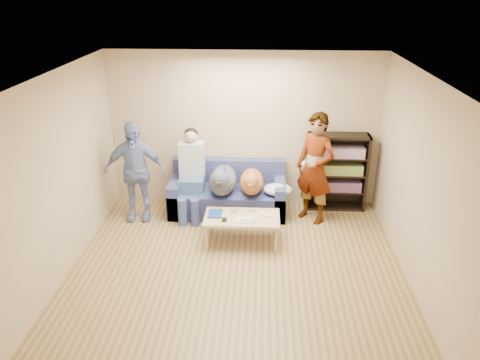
# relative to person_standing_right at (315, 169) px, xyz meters

# --- Properties ---
(ground) EXTENTS (5.00, 5.00, 0.00)m
(ground) POSITION_rel_person_standing_right_xyz_m (-1.14, -1.85, -0.89)
(ground) COLOR brown
(ground) RESTS_ON ground
(ceiling) EXTENTS (5.00, 5.00, 0.00)m
(ceiling) POSITION_rel_person_standing_right_xyz_m (-1.14, -1.85, 1.71)
(ceiling) COLOR white
(ceiling) RESTS_ON ground
(wall_back) EXTENTS (4.50, 0.00, 4.50)m
(wall_back) POSITION_rel_person_standing_right_xyz_m (-1.14, 0.65, 0.41)
(wall_back) COLOR tan
(wall_back) RESTS_ON ground
(wall_front) EXTENTS (4.50, 0.00, 4.50)m
(wall_front) POSITION_rel_person_standing_right_xyz_m (-1.14, -4.35, 0.41)
(wall_front) COLOR tan
(wall_front) RESTS_ON ground
(wall_left) EXTENTS (0.00, 5.00, 5.00)m
(wall_left) POSITION_rel_person_standing_right_xyz_m (-3.39, -1.85, 0.41)
(wall_left) COLOR tan
(wall_left) RESTS_ON ground
(wall_right) EXTENTS (0.00, 5.00, 5.00)m
(wall_right) POSITION_rel_person_standing_right_xyz_m (1.11, -1.85, 0.41)
(wall_right) COLOR tan
(wall_right) RESTS_ON ground
(blanket) EXTENTS (0.46, 0.39, 0.16)m
(blanket) POSITION_rel_person_standing_right_xyz_m (-0.57, 0.02, -0.38)
(blanket) COLOR silver
(blanket) RESTS_ON sofa
(person_standing_right) EXTENTS (0.77, 0.74, 1.78)m
(person_standing_right) POSITION_rel_person_standing_right_xyz_m (0.00, 0.00, 0.00)
(person_standing_right) COLOR gray
(person_standing_right) RESTS_ON ground
(person_standing_left) EXTENTS (0.99, 0.47, 1.64)m
(person_standing_left) POSITION_rel_person_standing_right_xyz_m (-2.84, -0.10, -0.07)
(person_standing_left) COLOR #7888C1
(person_standing_left) RESTS_ON ground
(held_controller) EXTENTS (0.08, 0.13, 0.03)m
(held_controller) POSITION_rel_person_standing_right_xyz_m (-0.20, -0.20, 0.17)
(held_controller) COLOR silver
(held_controller) RESTS_ON person_standing_right
(notebook_blue) EXTENTS (0.20, 0.26, 0.03)m
(notebook_blue) POSITION_rel_person_standing_right_xyz_m (-1.50, -0.73, -0.46)
(notebook_blue) COLOR navy
(notebook_blue) RESTS_ON coffee_table
(papers) EXTENTS (0.26, 0.20, 0.02)m
(papers) POSITION_rel_person_standing_right_xyz_m (-1.05, -0.88, -0.46)
(papers) COLOR silver
(papers) RESTS_ON coffee_table
(magazine) EXTENTS (0.22, 0.17, 0.01)m
(magazine) POSITION_rel_person_standing_right_xyz_m (-1.02, -0.86, -0.45)
(magazine) COLOR #BDB697
(magazine) RESTS_ON coffee_table
(camera_silver) EXTENTS (0.11, 0.06, 0.05)m
(camera_silver) POSITION_rel_person_standing_right_xyz_m (-1.22, -0.66, -0.45)
(camera_silver) COLOR #AAAAAF
(camera_silver) RESTS_ON coffee_table
(controller_a) EXTENTS (0.04, 0.13, 0.03)m
(controller_a) POSITION_rel_person_standing_right_xyz_m (-0.82, -0.68, -0.46)
(controller_a) COLOR white
(controller_a) RESTS_ON coffee_table
(controller_b) EXTENTS (0.09, 0.06, 0.03)m
(controller_b) POSITION_rel_person_standing_right_xyz_m (-0.74, -0.76, -0.46)
(controller_b) COLOR silver
(controller_b) RESTS_ON coffee_table
(headphone_cup_a) EXTENTS (0.07, 0.07, 0.02)m
(headphone_cup_a) POSITION_rel_person_standing_right_xyz_m (-0.90, -0.80, -0.46)
(headphone_cup_a) COLOR silver
(headphone_cup_a) RESTS_ON coffee_table
(headphone_cup_b) EXTENTS (0.07, 0.07, 0.02)m
(headphone_cup_b) POSITION_rel_person_standing_right_xyz_m (-0.90, -0.72, -0.46)
(headphone_cup_b) COLOR silver
(headphone_cup_b) RESTS_ON coffee_table
(pen_orange) EXTENTS (0.13, 0.06, 0.01)m
(pen_orange) POSITION_rel_person_standing_right_xyz_m (-1.12, -0.94, -0.47)
(pen_orange) COLOR #C6771C
(pen_orange) RESTS_ON coffee_table
(pen_black) EXTENTS (0.13, 0.08, 0.01)m
(pen_black) POSITION_rel_person_standing_right_xyz_m (-0.98, -0.60, -0.47)
(pen_black) COLOR black
(pen_black) RESTS_ON coffee_table
(wallet) EXTENTS (0.07, 0.12, 0.02)m
(wallet) POSITION_rel_person_standing_right_xyz_m (-1.35, -0.90, -0.46)
(wallet) COLOR black
(wallet) RESTS_ON coffee_table
(sofa) EXTENTS (1.90, 0.85, 0.82)m
(sofa) POSITION_rel_person_standing_right_xyz_m (-1.39, 0.24, -0.61)
(sofa) COLOR #515B93
(sofa) RESTS_ON ground
(person_seated) EXTENTS (0.40, 0.73, 1.47)m
(person_seated) POSITION_rel_person_standing_right_xyz_m (-1.97, 0.12, -0.12)
(person_seated) COLOR #426892
(person_seated) RESTS_ON sofa
(dog_gray) EXTENTS (0.44, 1.26, 0.64)m
(dog_gray) POSITION_rel_person_standing_right_xyz_m (-1.46, 0.01, -0.24)
(dog_gray) COLOR #53555E
(dog_gray) RESTS_ON sofa
(dog_tan) EXTENTS (0.38, 1.15, 0.56)m
(dog_tan) POSITION_rel_person_standing_right_xyz_m (-0.99, 0.04, -0.27)
(dog_tan) COLOR #B26836
(dog_tan) RESTS_ON sofa
(coffee_table) EXTENTS (1.10, 0.60, 0.42)m
(coffee_table) POSITION_rel_person_standing_right_xyz_m (-1.10, -0.78, -0.52)
(coffee_table) COLOR tan
(coffee_table) RESTS_ON ground
(bookshelf) EXTENTS (1.00, 0.34, 1.30)m
(bookshelf) POSITION_rel_person_standing_right_xyz_m (0.41, 0.48, -0.21)
(bookshelf) COLOR black
(bookshelf) RESTS_ON ground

